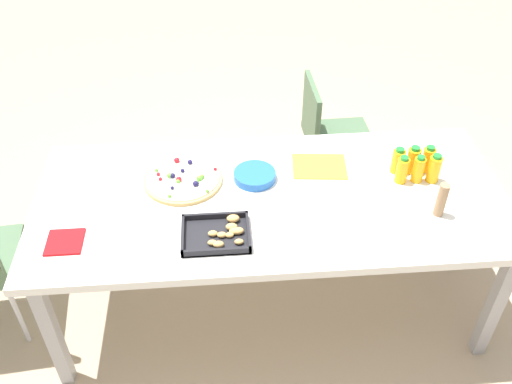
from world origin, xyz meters
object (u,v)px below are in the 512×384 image
object	(u,v)px
snack_tray	(219,234)
paper_folder	(319,166)
juice_bottle_4	(418,169)
juice_bottle_3	(434,169)
plate_stack	(255,176)
juice_bottle_5	(402,170)
fruit_pizza	(183,179)
cardboard_tube	(441,200)
napkin_stack	(65,242)
juice_bottle_2	(398,161)
chair_near_left	(329,133)
juice_bottle_0	(428,159)
juice_bottle_1	(413,160)
party_table	(271,206)

from	to	relation	value
snack_tray	paper_folder	bearing A→B (deg)	-138.46
juice_bottle_4	paper_folder	xyz separation A→B (m)	(0.44, -0.14, -0.06)
juice_bottle_3	plate_stack	size ratio (longest dim) A/B	0.74
juice_bottle_5	paper_folder	size ratio (longest dim) A/B	0.55
juice_bottle_5	fruit_pizza	world-z (taller)	juice_bottle_5
cardboard_tube	snack_tray	bearing A→B (deg)	3.71
juice_bottle_4	napkin_stack	distance (m)	1.61
snack_tray	paper_folder	xyz separation A→B (m)	(-0.50, -0.44, -0.01)
juice_bottle_3	juice_bottle_5	bearing A→B (deg)	-2.15
juice_bottle_2	paper_folder	distance (m)	0.37
chair_near_left	juice_bottle_4	xyz separation A→B (m)	(-0.25, 0.78, 0.31)
juice_bottle_0	snack_tray	world-z (taller)	juice_bottle_0
chair_near_left	fruit_pizza	bearing A→B (deg)	-52.02
juice_bottle_5	napkin_stack	distance (m)	1.53
chair_near_left	juice_bottle_5	bearing A→B (deg)	11.01
plate_stack	juice_bottle_3	bearing A→B (deg)	174.73
chair_near_left	juice_bottle_2	xyz separation A→B (m)	(-0.18, 0.71, 0.30)
juice_bottle_1	juice_bottle_2	bearing A→B (deg)	-3.74
cardboard_tube	juice_bottle_5	bearing A→B (deg)	-67.02
party_table	juice_bottle_4	distance (m)	0.71
juice_bottle_2	plate_stack	distance (m)	0.69
fruit_pizza	cardboard_tube	distance (m)	1.17
juice_bottle_3	juice_bottle_5	size ratio (longest dim) A/B	1.04
snack_tray	juice_bottle_2	bearing A→B (deg)	-156.30
party_table	plate_stack	world-z (taller)	plate_stack
plate_stack	snack_tray	bearing A→B (deg)	64.55
fruit_pizza	paper_folder	xyz separation A→B (m)	(-0.66, -0.06, -0.01)
juice_bottle_4	snack_tray	distance (m)	0.99
juice_bottle_0	juice_bottle_1	world-z (taller)	juice_bottle_1
chair_near_left	juice_bottle_1	world-z (taller)	juice_bottle_1
juice_bottle_1	paper_folder	bearing A→B (deg)	-8.94
juice_bottle_4	juice_bottle_5	size ratio (longest dim) A/B	0.99
juice_bottle_3	cardboard_tube	world-z (taller)	cardboard_tube
juice_bottle_1	snack_tray	distance (m)	1.01
plate_stack	juice_bottle_0	bearing A→B (deg)	-179.63
chair_near_left	fruit_pizza	distance (m)	1.12
juice_bottle_3	napkin_stack	size ratio (longest dim) A/B	0.98
juice_bottle_2	juice_bottle_5	world-z (taller)	juice_bottle_5
juice_bottle_3	juice_bottle_4	xyz separation A→B (m)	(0.07, -0.00, -0.00)
juice_bottle_3	fruit_pizza	world-z (taller)	juice_bottle_3
paper_folder	juice_bottle_1	bearing A→B (deg)	171.06
chair_near_left	juice_bottle_2	size ratio (longest dim) A/B	6.22
plate_stack	paper_folder	world-z (taller)	plate_stack
chair_near_left	juice_bottle_3	size ratio (longest dim) A/B	5.63
party_table	paper_folder	bearing A→B (deg)	-141.92
party_table	juice_bottle_3	world-z (taller)	juice_bottle_3
chair_near_left	plate_stack	distance (m)	0.91
napkin_stack	snack_tray	bearing A→B (deg)	178.93
fruit_pizza	juice_bottle_1	bearing A→B (deg)	179.44
snack_tray	napkin_stack	distance (m)	0.64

